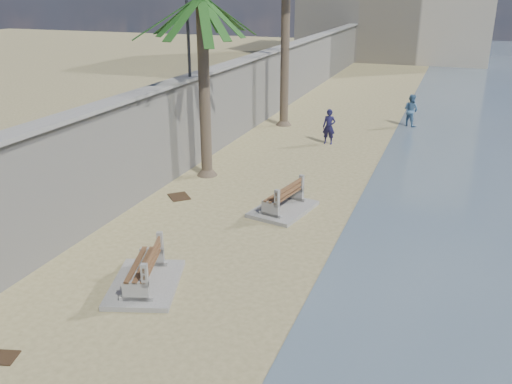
# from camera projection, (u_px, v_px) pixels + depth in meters

# --- Properties ---
(ground_plane) EXTENTS (140.00, 140.00, 0.00)m
(ground_plane) POSITION_uv_depth(u_px,v_px,m) (151.00, 380.00, 10.13)
(ground_plane) COLOR tan
(seawall) EXTENTS (0.45, 70.00, 3.50)m
(seawall) POSITION_uv_depth(u_px,v_px,m) (258.00, 90.00, 28.72)
(seawall) COLOR gray
(seawall) RESTS_ON ground_plane
(wall_cap) EXTENTS (0.80, 70.00, 0.12)m
(wall_cap) POSITION_uv_depth(u_px,v_px,m) (258.00, 55.00, 28.08)
(wall_cap) COLOR gray
(wall_cap) RESTS_ON seawall
(bench_near) EXTENTS (2.21, 2.69, 0.97)m
(bench_near) POSITION_uv_depth(u_px,v_px,m) (144.00, 271.00, 13.15)
(bench_near) COLOR gray
(bench_near) RESTS_ON ground_plane
(bench_far) EXTENTS (1.96, 2.52, 0.95)m
(bench_far) POSITION_uv_depth(u_px,v_px,m) (283.00, 199.00, 17.60)
(bench_far) COLOR gray
(bench_far) RESTS_ON ground_plane
(palm_mid) EXTENTS (5.00, 5.00, 7.41)m
(palm_mid) POSITION_uv_depth(u_px,v_px,m) (201.00, 0.00, 18.82)
(palm_mid) COLOR brown
(palm_mid) RESTS_ON ground_plane
(person_a) EXTENTS (0.68, 0.47, 1.87)m
(person_a) POSITION_uv_depth(u_px,v_px,m) (329.00, 124.00, 24.98)
(person_a) COLOR #17153A
(person_a) RESTS_ON ground_plane
(person_b) EXTENTS (1.12, 1.05, 1.85)m
(person_b) POSITION_uv_depth(u_px,v_px,m) (411.00, 108.00, 28.23)
(person_b) COLOR teal
(person_b) RESTS_ON ground_plane
(debris_b) EXTENTS (0.68, 0.60, 0.03)m
(debris_b) POSITION_uv_depth(u_px,v_px,m) (2.00, 357.00, 10.72)
(debris_b) COLOR #382616
(debris_b) RESTS_ON ground_plane
(debris_c) EXTENTS (1.01, 1.01, 0.03)m
(debris_c) POSITION_uv_depth(u_px,v_px,m) (179.00, 197.00, 18.91)
(debris_c) COLOR #382616
(debris_c) RESTS_ON ground_plane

